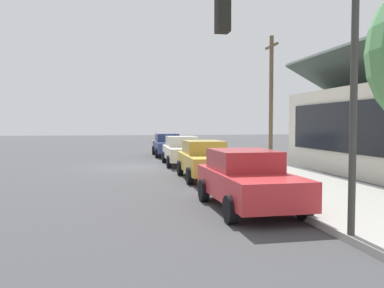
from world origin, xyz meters
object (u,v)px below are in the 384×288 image
at_px(car_mustard, 205,159).
at_px(utility_pole_wooden, 271,97).
at_px(car_ivory, 182,150).
at_px(fire_hydrant_red, 251,171).
at_px(traffic_light_main, 302,61).
at_px(car_cherry, 247,179).
at_px(car_navy, 167,145).

relative_size(car_mustard, utility_pole_wooden, 0.60).
bearing_deg(car_ivory, fire_hydrant_red, 12.05).
bearing_deg(traffic_light_main, car_cherry, 178.75).
bearing_deg(car_mustard, car_cherry, -0.34).
xyz_separation_m(car_navy, car_ivory, (6.30, 0.06, 0.00)).
height_order(car_ivory, utility_pole_wooden, utility_pole_wooden).
xyz_separation_m(car_ivory, traffic_light_main, (15.47, -0.24, 2.67)).
bearing_deg(traffic_light_main, utility_pole_wooden, 160.33).
distance_m(car_navy, utility_pole_wooden, 8.65).
xyz_separation_m(car_mustard, utility_pole_wooden, (-6.30, 5.41, 3.11)).
bearing_deg(car_cherry, car_ivory, 178.32).
bearing_deg(car_cherry, car_navy, 178.78).
xyz_separation_m(car_mustard, car_cherry, (6.14, -0.17, 0.00)).
bearing_deg(traffic_light_main, car_navy, 179.51).
relative_size(car_mustard, fire_hydrant_red, 6.34).
relative_size(car_cherry, fire_hydrant_red, 6.28).
bearing_deg(utility_pole_wooden, traffic_light_main, -19.67).
xyz_separation_m(car_navy, traffic_light_main, (21.77, -0.19, 2.68)).
xyz_separation_m(car_ivory, car_mustard, (5.93, 0.00, -0.00)).
height_order(car_mustard, car_cherry, same).
bearing_deg(fire_hydrant_red, car_cherry, -19.89).
bearing_deg(utility_pole_wooden, car_mustard, -40.65).
relative_size(traffic_light_main, utility_pole_wooden, 0.69).
bearing_deg(traffic_light_main, car_mustard, 178.52).
bearing_deg(car_ivory, traffic_light_main, 0.72).
relative_size(car_ivory, car_mustard, 1.09).
distance_m(car_cherry, utility_pole_wooden, 13.99).
height_order(car_ivory, car_mustard, same).
bearing_deg(car_navy, car_cherry, 0.73).
distance_m(traffic_light_main, fire_hydrant_red, 8.50).
bearing_deg(car_navy, car_mustard, 1.36).
height_order(car_cherry, utility_pole_wooden, utility_pole_wooden).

